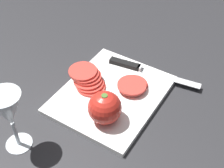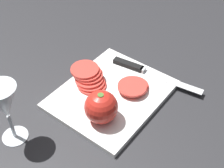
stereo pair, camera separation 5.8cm
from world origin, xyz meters
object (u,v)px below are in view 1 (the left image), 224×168
wine_glass (8,112)px  tomato_slice_stack_near (133,85)px  whole_tomato (105,108)px  tomato_slice_stack_far (87,79)px  knife (135,67)px

wine_glass → tomato_slice_stack_near: size_ratio=1.75×
whole_tomato → tomato_slice_stack_far: bearing=-126.3°
tomato_slice_stack_near → tomato_slice_stack_far: tomato_slice_stack_far is taller
tomato_slice_stack_near → tomato_slice_stack_far: bearing=-65.2°
knife → tomato_slice_stack_far: size_ratio=2.40×
whole_tomato → wine_glass: bearing=-40.4°
knife → tomato_slice_stack_far: (0.13, -0.08, 0.01)m
wine_glass → knife: bearing=163.8°
wine_glass → whole_tomato: 0.22m
wine_glass → tomato_slice_stack_near: wine_glass is taller
whole_tomato → tomato_slice_stack_near: size_ratio=0.89×
wine_glass → tomato_slice_stack_far: wine_glass is taller
wine_glass → whole_tomato: (-0.16, 0.14, -0.06)m
wine_glass → tomato_slice_stack_far: size_ratio=1.44×
knife → tomato_slice_stack_far: 0.15m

